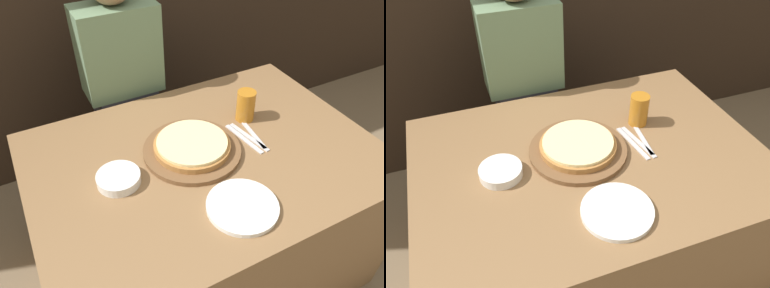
% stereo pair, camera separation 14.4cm
% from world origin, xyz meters
% --- Properties ---
extents(ground_plane, '(12.00, 12.00, 0.00)m').
position_xyz_m(ground_plane, '(0.00, 0.00, 0.00)').
color(ground_plane, '#756047').
extents(dining_table, '(1.35, 0.97, 0.72)m').
position_xyz_m(dining_table, '(0.00, 0.00, 0.36)').
color(dining_table, olive).
rests_on(dining_table, ground_plane).
extents(pizza_on_board, '(0.38, 0.38, 0.06)m').
position_xyz_m(pizza_on_board, '(-0.04, 0.04, 0.75)').
color(pizza_on_board, brown).
rests_on(pizza_on_board, dining_table).
extents(beer_glass, '(0.08, 0.08, 0.14)m').
position_xyz_m(beer_glass, '(0.27, 0.13, 0.80)').
color(beer_glass, '#B7701E').
rests_on(beer_glass, dining_table).
extents(dinner_plate, '(0.24, 0.24, 0.02)m').
position_xyz_m(dinner_plate, '(-0.03, -0.29, 0.73)').
color(dinner_plate, white).
rests_on(dinner_plate, dining_table).
extents(side_bowl, '(0.16, 0.16, 0.04)m').
position_xyz_m(side_bowl, '(-0.35, 0.01, 0.74)').
color(side_bowl, white).
rests_on(side_bowl, dining_table).
extents(fork, '(0.05, 0.22, 0.00)m').
position_xyz_m(fork, '(0.18, 0.01, 0.72)').
color(fork, silver).
rests_on(fork, dining_table).
extents(dinner_knife, '(0.06, 0.22, 0.00)m').
position_xyz_m(dinner_knife, '(0.21, 0.01, 0.72)').
color(dinner_knife, silver).
rests_on(dinner_knife, dining_table).
extents(spoon, '(0.04, 0.19, 0.00)m').
position_xyz_m(spoon, '(0.23, 0.01, 0.72)').
color(spoon, silver).
rests_on(spoon, dining_table).
extents(diner_person, '(0.37, 0.20, 1.32)m').
position_xyz_m(diner_person, '(-0.11, 0.64, 0.65)').
color(diner_person, '#33333D').
rests_on(diner_person, ground_plane).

